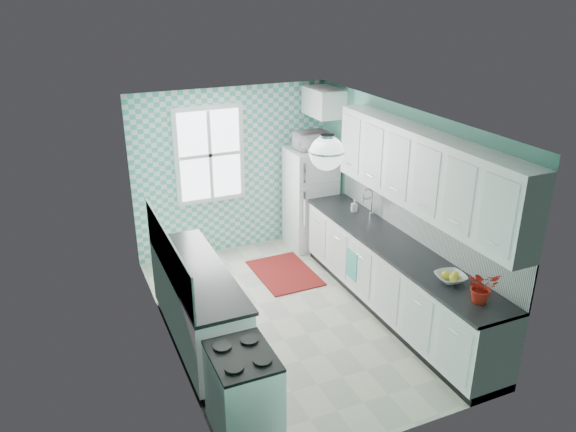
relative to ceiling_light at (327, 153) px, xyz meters
name	(u,v)px	position (x,y,z in m)	size (l,w,h in m)	color
floor	(292,316)	(0.00, 0.80, -2.33)	(3.00, 4.40, 0.02)	beige
ceiling	(293,117)	(0.00, 0.80, 0.19)	(3.00, 4.40, 0.02)	white
wall_back	(232,171)	(0.00, 3.01, -1.07)	(3.00, 0.02, 2.50)	#68B6A1
wall_front	(401,321)	(0.00, -1.41, -1.07)	(3.00, 0.02, 2.50)	#68B6A1
wall_left	(164,247)	(-1.51, 0.80, -1.07)	(0.02, 4.40, 2.50)	#68B6A1
wall_right	(401,205)	(1.51, 0.80, -1.07)	(0.02, 4.40, 2.50)	#68B6A1
accent_wall	(233,171)	(0.00, 2.99, -1.07)	(3.00, 0.01, 2.50)	#53B8AD
window	(210,155)	(-0.35, 2.96, -0.77)	(1.04, 0.05, 1.44)	white
backsplash_right	(419,221)	(1.49, 0.40, -1.13)	(0.02, 3.60, 0.51)	white
backsplash_left	(168,254)	(-1.49, 0.73, -1.13)	(0.02, 2.15, 0.51)	white
upper_cabinets_right	(424,171)	(1.33, 0.20, -0.42)	(0.33, 3.20, 0.90)	white
upper_cabinet_fridge	(323,102)	(1.30, 2.63, -0.07)	(0.40, 0.74, 0.40)	white
ceiling_light	(327,153)	(0.00, 0.00, 0.00)	(0.34, 0.34, 0.35)	silver
base_cabinets_right	(394,280)	(1.20, 0.40, -1.87)	(0.60, 3.60, 0.90)	white
countertop_right	(396,246)	(1.19, 0.40, -1.40)	(0.63, 3.60, 0.04)	black
base_cabinets_left	(198,309)	(-1.20, 0.73, -1.87)	(0.60, 2.15, 0.90)	white
countertop_left	(197,271)	(-1.19, 0.73, -1.40)	(0.63, 2.15, 0.04)	black
fridge	(310,198)	(1.11, 2.60, -1.54)	(0.68, 0.68, 1.56)	white
stove	(244,392)	(-1.20, -0.79, -1.88)	(0.56, 0.69, 0.83)	white
sink	(360,219)	(1.20, 1.28, -1.39)	(0.49, 0.41, 0.53)	silver
rug	(285,273)	(0.35, 1.86, -2.32)	(0.78, 1.12, 0.02)	maroon
dish_towel	(352,265)	(0.89, 0.91, -1.84)	(0.02, 0.26, 0.39)	#71BCB5
fruit_bowl	(451,278)	(1.20, -0.59, -1.34)	(0.31, 0.31, 0.08)	white
potted_plant	(482,287)	(1.20, -1.05, -1.22)	(0.30, 0.26, 0.33)	maroon
soap_bottle	(354,206)	(1.25, 1.52, -1.30)	(0.08, 0.08, 0.17)	silver
microwave	(311,140)	(1.11, 2.60, -0.63)	(0.48, 0.32, 0.26)	white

